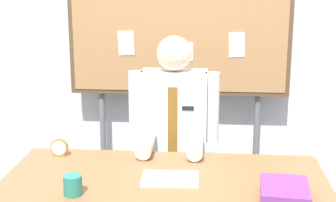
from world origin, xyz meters
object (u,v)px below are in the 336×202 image
person (174,153)px  book_stack (284,192)px  bulletin_board (179,14)px  open_notebook (170,179)px  coffee_mug (73,185)px  desk (165,195)px  desk_clock (59,148)px

person → book_stack: 1.02m
bulletin_board → open_notebook: size_ratio=7.35×
person → coffee_mug: bearing=-115.4°
desk → coffee_mug: coffee_mug is taller
coffee_mug → desk: bearing=29.7°
desk → coffee_mug: (-0.41, -0.23, 0.14)m
person → desk_clock: size_ratio=13.77×
bulletin_board → desk_clock: bulletin_board is taller
desk_clock → coffee_mug: size_ratio=1.05×
book_stack → coffee_mug: size_ratio=3.05×
book_stack → desk_clock: size_ratio=2.91×
desk_clock → coffee_mug: desk_clock is taller
book_stack → bulletin_board: bearing=112.8°
person → open_notebook: bearing=-87.5°
open_notebook → desk_clock: size_ratio=2.82×
person → desk_clock: bearing=-150.4°
coffee_mug → bulletin_board: bearing=73.1°
bulletin_board → book_stack: (0.55, -1.32, -0.68)m
open_notebook → desk_clock: bearing=155.8°
bulletin_board → desk_clock: 1.24m
desk → desk_clock: size_ratio=16.28×
bulletin_board → desk_clock: size_ratio=20.75×
desk → desk_clock: (-0.62, 0.27, 0.13)m
bulletin_board → open_notebook: 1.33m
desk_clock → coffee_mug: bearing=-67.1°
desk → book_stack: (0.55, -0.22, 0.13)m
person → coffee_mug: size_ratio=14.45×
bulletin_board → coffee_mug: size_ratio=21.76×
desk → bulletin_board: bearing=90.0°
desk_clock → coffee_mug: (0.21, -0.50, 0.00)m
person → desk_clock: person is taller
person → open_notebook: size_ratio=4.88×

